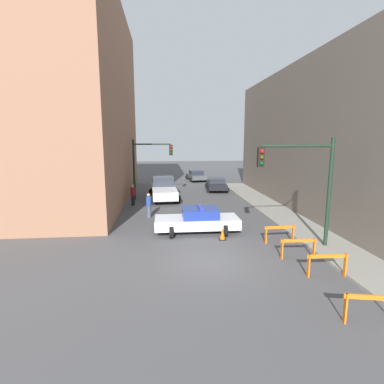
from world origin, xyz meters
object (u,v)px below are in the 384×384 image
pedestrian_crossing (149,205)px  barrier_back (298,245)px  parked_car_mid (196,175)px  police_car (198,220)px  traffic_light_near (307,176)px  traffic_cone (222,234)px  barrier_front (373,304)px  pedestrian_corner (133,195)px  white_truck (164,189)px  traffic_light_far (147,161)px  parked_car_near (217,184)px  barrier_mid (327,261)px  barrier_corner (280,231)px

pedestrian_crossing → barrier_back: pedestrian_crossing is taller
parked_car_mid → pedestrian_crossing: bearing=-112.1°
pedestrian_crossing → barrier_back: (6.87, -7.76, -0.24)m
parked_car_mid → barrier_back: 25.65m
police_car → parked_car_mid: (2.31, 21.42, -0.05)m
traffic_light_near → barrier_back: traffic_light_near is taller
parked_car_mid → traffic_cone: 22.81m
barrier_front → traffic_cone: size_ratio=2.40×
traffic_light_near → pedestrian_corner: 14.17m
parked_car_mid → barrier_front: bearing=-92.8°
police_car → white_truck: bearing=11.0°
white_truck → barrier_front: size_ratio=3.49×
police_car → parked_car_mid: bearing=-5.9°
parked_car_mid → barrier_front: size_ratio=2.83×
pedestrian_corner → barrier_front: (8.26, -16.55, -0.24)m
parked_car_mid → traffic_cone: (-1.15, -22.78, -0.36)m
barrier_front → traffic_cone: (-2.78, 7.63, -0.30)m
traffic_light_far → parked_car_near: (6.86, 3.96, -2.72)m
traffic_light_far → white_truck: traffic_light_far is taller
barrier_front → traffic_cone: bearing=110.0°
pedestrian_corner → traffic_light_near: bearing=115.7°
parked_car_near → barrier_mid: 19.81m
parked_car_mid → traffic_light_far: bearing=-121.6°
pedestrian_corner → barrier_front: pedestrian_corner is taller
pedestrian_corner → barrier_corner: bearing=115.5°
barrier_mid → traffic_light_far: bearing=115.6°
pedestrian_corner → barrier_mid: 16.06m
pedestrian_corner → barrier_back: size_ratio=1.04×
white_truck → parked_car_near: white_truck is taller
traffic_light_near → parked_car_near: (-1.17, 16.81, -2.86)m
traffic_light_near → traffic_cone: traffic_light_near is taller
traffic_light_near → traffic_cone: (-3.59, 1.64, -3.21)m
pedestrian_crossing → parked_car_mid: bearing=159.2°
traffic_light_near → parked_car_mid: 24.70m
pedestrian_corner → barrier_corner: (8.26, -9.71, -0.24)m
pedestrian_crossing → barrier_mid: (7.18, -9.58, -0.24)m
parked_car_near → pedestrian_corner: (-7.90, -6.25, 0.19)m
police_car → traffic_cone: 1.83m
parked_car_mid → pedestrian_crossing: 18.57m
traffic_light_near → parked_car_near: size_ratio=1.17×
police_car → barrier_corner: (3.94, -2.14, -0.11)m
traffic_light_near → barrier_front: size_ratio=3.30×
pedestrian_corner → white_truck: bearing=-153.7°
traffic_light_far → traffic_cone: 12.45m
traffic_cone → traffic_light_near: bearing=-24.5°
traffic_light_near → traffic_cone: bearing=155.5°
parked_car_mid → barrier_front: 30.45m
traffic_light_far → parked_car_mid: traffic_light_far is taller
traffic_light_near → white_truck: bearing=117.4°
pedestrian_crossing → traffic_light_far: bearing=179.0°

